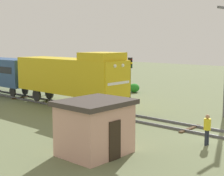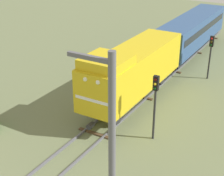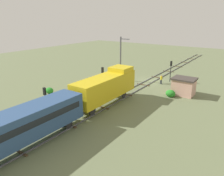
{
  "view_description": "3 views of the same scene",
  "coord_description": "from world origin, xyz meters",
  "px_view_note": "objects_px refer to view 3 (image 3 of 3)",
  "views": [
    {
      "loc": [
        -19.3,
        -7.41,
        5.6
      ],
      "look_at": [
        -0.02,
        9.79,
        2.08
      ],
      "focal_mm": 55.0,
      "sensor_mm": 36.0,
      "label": 1
    },
    {
      "loc": [
        10.39,
        -6.14,
        11.92
      ],
      "look_at": [
        -1.11,
        13.41,
        1.36
      ],
      "focal_mm": 55.0,
      "sensor_mm": 36.0,
      "label": 2
    },
    {
      "loc": [
        -16.63,
        37.36,
        11.66
      ],
      "look_at": [
        -0.27,
        13.51,
        2.26
      ],
      "focal_mm": 35.0,
      "sensor_mm": 36.0,
      "label": 3
    }
  ],
  "objects_px": {
    "locomotive": "(106,86)",
    "catenary_mast": "(121,58)",
    "relay_hut": "(184,86)",
    "traffic_signal_near": "(171,67)",
    "worker_near_track": "(161,79)",
    "passenger_car_leading": "(18,126)",
    "traffic_signal_far": "(45,97)",
    "traffic_signal_mid": "(103,75)"
  },
  "relations": [
    {
      "from": "traffic_signal_near",
      "to": "traffic_signal_far",
      "type": "xyz_separation_m",
      "value": [
        6.8,
        23.47,
        -0.09
      ]
    },
    {
      "from": "passenger_car_leading",
      "to": "traffic_signal_mid",
      "type": "distance_m",
      "value": 17.41
    },
    {
      "from": "locomotive",
      "to": "catenary_mast",
      "type": "relative_size",
      "value": 1.4
    },
    {
      "from": "locomotive",
      "to": "passenger_car_leading",
      "type": "height_order",
      "value": "locomotive"
    },
    {
      "from": "locomotive",
      "to": "traffic_signal_near",
      "type": "height_order",
      "value": "locomotive"
    },
    {
      "from": "passenger_car_leading",
      "to": "worker_near_track",
      "type": "height_order",
      "value": "passenger_car_leading"
    },
    {
      "from": "traffic_signal_near",
      "to": "locomotive",
      "type": "bearing_deg",
      "value": 78.76
    },
    {
      "from": "passenger_car_leading",
      "to": "traffic_signal_near",
      "type": "bearing_deg",
      "value": -96.2
    },
    {
      "from": "passenger_car_leading",
      "to": "traffic_signal_mid",
      "type": "xyz_separation_m",
      "value": [
        3.4,
        -17.07,
        0.43
      ]
    },
    {
      "from": "passenger_car_leading",
      "to": "relay_hut",
      "type": "distance_m",
      "value": 24.77
    },
    {
      "from": "traffic_signal_mid",
      "to": "traffic_signal_far",
      "type": "xyz_separation_m",
      "value": [
        0.2,
        11.1,
        -0.27
      ]
    },
    {
      "from": "locomotive",
      "to": "catenary_mast",
      "type": "height_order",
      "value": "catenary_mast"
    },
    {
      "from": "traffic_signal_mid",
      "to": "catenary_mast",
      "type": "xyz_separation_m",
      "value": [
        1.54,
        -7.76,
        1.45
      ]
    },
    {
      "from": "worker_near_track",
      "to": "catenary_mast",
      "type": "relative_size",
      "value": 0.2
    },
    {
      "from": "catenary_mast",
      "to": "relay_hut",
      "type": "distance_m",
      "value": 12.86
    },
    {
      "from": "traffic_signal_far",
      "to": "worker_near_track",
      "type": "distance_m",
      "value": 22.0
    },
    {
      "from": "locomotive",
      "to": "worker_near_track",
      "type": "height_order",
      "value": "locomotive"
    },
    {
      "from": "traffic_signal_far",
      "to": "worker_near_track",
      "type": "relative_size",
      "value": 2.26
    },
    {
      "from": "traffic_signal_near",
      "to": "relay_hut",
      "type": "relative_size",
      "value": 1.14
    },
    {
      "from": "traffic_signal_near",
      "to": "passenger_car_leading",
      "type": "bearing_deg",
      "value": 83.8
    },
    {
      "from": "traffic_signal_far",
      "to": "relay_hut",
      "type": "distance_m",
      "value": 20.86
    },
    {
      "from": "locomotive",
      "to": "relay_hut",
      "type": "distance_m",
      "value": 12.78
    },
    {
      "from": "passenger_car_leading",
      "to": "catenary_mast",
      "type": "relative_size",
      "value": 1.68
    },
    {
      "from": "worker_near_track",
      "to": "passenger_car_leading",
      "type": "bearing_deg",
      "value": 52.05
    },
    {
      "from": "locomotive",
      "to": "worker_near_track",
      "type": "xyz_separation_m",
      "value": [
        -2.4,
        -13.74,
        -1.78
      ]
    },
    {
      "from": "traffic_signal_near",
      "to": "worker_near_track",
      "type": "distance_m",
      "value": 3.07
    },
    {
      "from": "traffic_signal_near",
      "to": "relay_hut",
      "type": "xyz_separation_m",
      "value": [
        -4.3,
        5.86,
        -1.38
      ]
    },
    {
      "from": "traffic_signal_far",
      "to": "traffic_signal_mid",
      "type": "bearing_deg",
      "value": -91.03
    },
    {
      "from": "traffic_signal_mid",
      "to": "relay_hut",
      "type": "xyz_separation_m",
      "value": [
        -10.9,
        -6.52,
        -1.56
      ]
    },
    {
      "from": "traffic_signal_mid",
      "to": "worker_near_track",
      "type": "distance_m",
      "value": 11.73
    },
    {
      "from": "traffic_signal_near",
      "to": "relay_hut",
      "type": "height_order",
      "value": "traffic_signal_near"
    },
    {
      "from": "traffic_signal_far",
      "to": "catenary_mast",
      "type": "height_order",
      "value": "catenary_mast"
    },
    {
      "from": "passenger_car_leading",
      "to": "relay_hut",
      "type": "xyz_separation_m",
      "value": [
        -7.5,
        -23.58,
        -1.13
      ]
    },
    {
      "from": "traffic_signal_far",
      "to": "catenary_mast",
      "type": "xyz_separation_m",
      "value": [
        1.34,
        -18.85,
        1.72
      ]
    },
    {
      "from": "passenger_car_leading",
      "to": "traffic_signal_mid",
      "type": "bearing_deg",
      "value": -78.73
    },
    {
      "from": "locomotive",
      "to": "catenary_mast",
      "type": "bearing_deg",
      "value": -66.73
    },
    {
      "from": "traffic_signal_near",
      "to": "traffic_signal_mid",
      "type": "relative_size",
      "value": 0.94
    },
    {
      "from": "traffic_signal_near",
      "to": "traffic_signal_mid",
      "type": "distance_m",
      "value": 14.02
    },
    {
      "from": "traffic_signal_mid",
      "to": "passenger_car_leading",
      "type": "bearing_deg",
      "value": 101.27
    },
    {
      "from": "passenger_car_leading",
      "to": "traffic_signal_near",
      "type": "height_order",
      "value": "traffic_signal_near"
    },
    {
      "from": "locomotive",
      "to": "traffic_signal_far",
      "type": "xyz_separation_m",
      "value": [
        3.6,
        7.36,
        -0.09
      ]
    },
    {
      "from": "traffic_signal_far",
      "to": "catenary_mast",
      "type": "bearing_deg",
      "value": -85.93
    }
  ]
}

